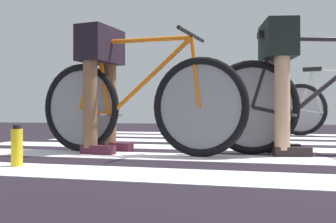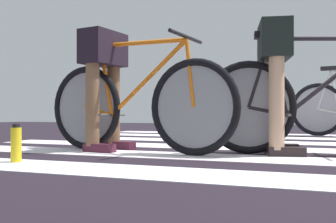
{
  "view_description": "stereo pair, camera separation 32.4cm",
  "coord_description": "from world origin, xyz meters",
  "px_view_note": "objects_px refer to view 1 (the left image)",
  "views": [
    {
      "loc": [
        -0.08,
        -3.57,
        0.34
      ],
      "look_at": [
        -0.82,
        -0.59,
        0.35
      ],
      "focal_mm": 40.83,
      "sensor_mm": 36.0,
      "label": 1
    },
    {
      "loc": [
        0.24,
        -3.57,
        0.34
      ],
      "look_at": [
        -0.82,
        -0.59,
        0.35
      ],
      "focal_mm": 40.83,
      "sensor_mm": 36.0,
      "label": 2
    }
  ],
  "objects_px": {
    "cyclist_1_of_3": "(101,72)",
    "water_bottle": "(17,147)",
    "cyclist_2_of_3": "(278,69)",
    "bicycle_2_of_3": "(320,104)",
    "bicycle_1_of_3": "(135,104)"
  },
  "relations": [
    {
      "from": "cyclist_1_of_3",
      "to": "water_bottle",
      "type": "distance_m",
      "value": 1.02
    },
    {
      "from": "cyclist_2_of_3",
      "to": "bicycle_1_of_3",
      "type": "bearing_deg",
      "value": -178.86
    },
    {
      "from": "bicycle_1_of_3",
      "to": "cyclist_2_of_3",
      "type": "xyz_separation_m",
      "value": [
        1.06,
        0.23,
        0.26
      ]
    },
    {
      "from": "cyclist_1_of_3",
      "to": "bicycle_2_of_3",
      "type": "relative_size",
      "value": 0.58
    },
    {
      "from": "bicycle_1_of_3",
      "to": "water_bottle",
      "type": "distance_m",
      "value": 0.97
    },
    {
      "from": "bicycle_2_of_3",
      "to": "water_bottle",
      "type": "bearing_deg",
      "value": -159.71
    },
    {
      "from": "bicycle_1_of_3",
      "to": "water_bottle",
      "type": "xyz_separation_m",
      "value": [
        -0.45,
        -0.82,
        -0.27
      ]
    },
    {
      "from": "bicycle_2_of_3",
      "to": "cyclist_2_of_3",
      "type": "bearing_deg",
      "value": 180.0
    },
    {
      "from": "cyclist_1_of_3",
      "to": "bicycle_2_of_3",
      "type": "height_order",
      "value": "cyclist_1_of_3"
    },
    {
      "from": "cyclist_1_of_3",
      "to": "cyclist_2_of_3",
      "type": "xyz_separation_m",
      "value": [
        1.37,
        0.18,
        0.01
      ]
    },
    {
      "from": "bicycle_2_of_3",
      "to": "cyclist_2_of_3",
      "type": "height_order",
      "value": "cyclist_2_of_3"
    },
    {
      "from": "cyclist_1_of_3",
      "to": "water_bottle",
      "type": "height_order",
      "value": "cyclist_1_of_3"
    },
    {
      "from": "cyclist_1_of_3",
      "to": "cyclist_2_of_3",
      "type": "height_order",
      "value": "cyclist_2_of_3"
    },
    {
      "from": "cyclist_1_of_3",
      "to": "bicycle_1_of_3",
      "type": "bearing_deg",
      "value": -0.0
    },
    {
      "from": "bicycle_2_of_3",
      "to": "water_bottle",
      "type": "xyz_separation_m",
      "value": [
        -1.82,
        -1.1,
        -0.27
      ]
    }
  ]
}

